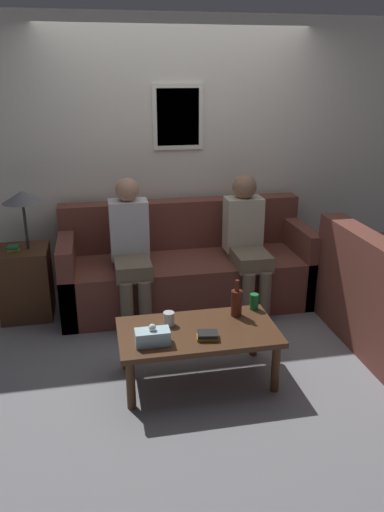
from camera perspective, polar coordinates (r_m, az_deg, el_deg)
ground_plane at (r=4.46m, az=0.63°, el=-7.83°), size 16.00×16.00×0.00m
wall_back at (r=4.95m, az=-1.66°, el=11.03°), size 9.00×0.08×2.60m
couch_main at (r=4.78m, az=-0.62°, el=-1.49°), size 2.34×0.86×0.94m
coffee_table at (r=3.56m, az=0.67°, el=-9.16°), size 1.12×0.60×0.40m
side_table_with_lamp at (r=4.71m, az=-18.48°, el=-2.14°), size 0.44×0.44×1.16m
wine_bottle at (r=3.70m, az=5.11°, el=-5.27°), size 0.08×0.08×0.28m
drinking_glass at (r=3.58m, az=-2.66°, el=-7.15°), size 0.08×0.08×0.10m
book_stack at (r=3.42m, az=1.80°, el=-9.06°), size 0.16×0.12×0.05m
soda_can at (r=3.83m, az=7.11°, el=-5.19°), size 0.07×0.07×0.12m
tissue_box at (r=3.35m, az=-4.54°, el=-9.17°), size 0.23×0.12×0.15m
person_left at (r=4.39m, az=-7.03°, el=1.28°), size 0.34×0.63×1.25m
person_right at (r=4.59m, az=6.27°, el=2.13°), size 0.34×0.64×1.23m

